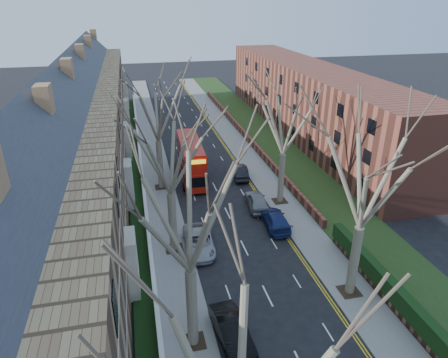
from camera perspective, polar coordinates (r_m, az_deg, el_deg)
pavement_left at (r=54.11m, az=-10.21°, el=3.71°), size 3.00×102.00×0.12m
pavement_right at (r=55.83m, az=2.19°, el=4.76°), size 3.00×102.00×0.12m
terrace_left at (r=45.09m, az=-19.82°, el=5.75°), size 9.70×78.00×13.60m
flats_right at (r=61.86m, az=11.77°, el=11.00°), size 13.97×54.00×10.00m
wall_hedge_right at (r=27.37m, az=28.07°, el=-19.76°), size 0.70×24.00×1.80m
front_wall_left at (r=46.44m, az=-11.64°, el=0.76°), size 0.30×78.00×1.00m
grass_verge_right at (r=57.09m, az=6.57°, el=5.16°), size 6.00×102.00×0.06m
tree_left_mid at (r=20.14m, az=-5.23°, el=-3.47°), size 10.50×10.50×14.71m
tree_left_far at (r=29.40m, az=-8.02°, el=4.98°), size 10.15×10.15×14.22m
tree_left_dist at (r=40.82m, az=-9.76°, el=10.88°), size 10.50×10.50×14.71m
tree_right_mid at (r=25.70m, az=20.09°, el=1.48°), size 10.50×10.50×14.71m
tree_right_far at (r=37.58m, az=8.78°, el=9.27°), size 10.15×10.15×14.22m
double_decker_bus at (r=45.43m, az=-4.76°, el=2.67°), size 2.87×10.23×4.28m
car_left_mid at (r=25.58m, az=1.13°, el=-20.87°), size 2.09×4.79×1.53m
car_left_far at (r=33.15m, az=-3.63°, el=-8.87°), size 2.90×5.51×1.48m
car_right_near at (r=36.40m, az=7.32°, el=-5.77°), size 2.34×5.05×1.43m
car_right_mid at (r=39.29m, az=4.69°, el=-3.11°), size 2.27×4.73×1.56m
car_right_far at (r=45.78m, az=2.27°, el=1.07°), size 2.07×4.62×1.47m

